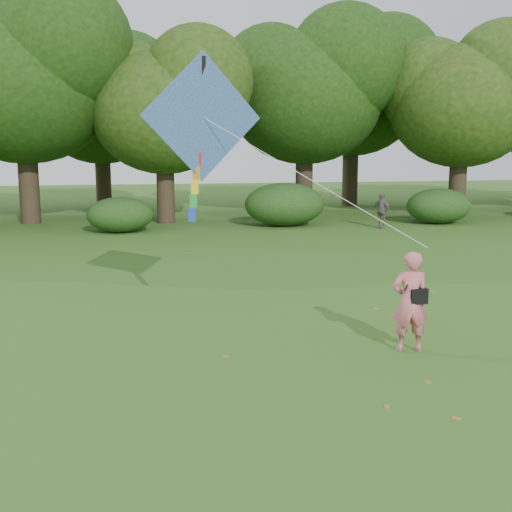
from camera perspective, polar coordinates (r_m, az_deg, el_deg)
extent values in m
plane|color=#265114|center=(10.44, 9.82, -9.74)|extent=(100.00, 100.00, 0.00)
imported|color=#D1626F|center=(11.16, 13.52, -3.96)|extent=(0.68, 0.49, 1.73)
imported|color=slate|center=(27.67, 11.07, 3.98)|extent=(0.81, 0.93, 1.50)
cube|color=black|center=(11.16, 14.17, -3.44)|extent=(0.30, 0.20, 0.26)
cylinder|color=black|center=(11.03, 13.70, -1.79)|extent=(0.33, 0.14, 0.47)
cube|color=#263BA8|center=(12.24, -4.79, 12.23)|extent=(2.31, 0.66, 2.38)
cube|color=black|center=(12.26, -4.81, 12.22)|extent=(0.15, 0.25, 2.18)
cylinder|color=white|center=(11.41, 4.71, 6.87)|extent=(3.48, 2.37, 2.22)
cube|color=red|center=(12.24, -5.22, 8.54)|extent=(0.14, 0.06, 0.26)
cube|color=orange|center=(12.24, -5.34, 7.32)|extent=(0.14, 0.06, 0.26)
cube|color=yellow|center=(12.25, -5.46, 6.10)|extent=(0.14, 0.06, 0.26)
cube|color=green|center=(12.27, -5.58, 4.89)|extent=(0.14, 0.06, 0.26)
cube|color=blue|center=(12.29, -5.70, 3.68)|extent=(0.14, 0.06, 0.26)
cylinder|color=#3A2D1E|center=(30.53, -19.55, 6.35)|extent=(0.88, 0.88, 3.85)
ellipsoid|color=#1E3F11|center=(30.60, -20.00, 14.07)|extent=(8.00, 8.00, 6.80)
cylinder|color=#3A2D1E|center=(29.28, -8.04, 6.00)|extent=(0.80, 0.80, 3.15)
ellipsoid|color=#1E3F11|center=(29.25, -8.20, 12.53)|extent=(6.40, 6.40, 5.44)
cylinder|color=#3A2D1E|center=(32.38, 4.30, 6.89)|extent=(0.86, 0.86, 3.67)
ellipsoid|color=#1E3F11|center=(32.42, 4.39, 13.84)|extent=(7.60, 7.60, 6.46)
cylinder|color=#3A2D1E|center=(32.69, 17.48, 6.28)|extent=(0.83, 0.83, 3.43)
ellipsoid|color=#1E3F11|center=(32.69, 17.81, 12.56)|extent=(6.80, 6.80, 5.78)
cylinder|color=#3A2D1E|center=(36.74, -13.42, 6.86)|extent=(0.84, 0.84, 3.50)
ellipsoid|color=#1E3F11|center=(36.75, -13.65, 12.59)|extent=(7.00, 7.00, 5.95)
cylinder|color=#3A2D1E|center=(37.86, 8.37, 7.50)|extent=(0.90, 0.90, 4.02)
ellipsoid|color=#1E3F11|center=(37.93, 8.53, 13.79)|extent=(7.80, 7.80, 6.63)
ellipsoid|color=#264919|center=(26.42, -11.99, 3.61)|extent=(2.66, 2.09, 1.42)
ellipsoid|color=#264919|center=(27.98, 2.54, 4.61)|extent=(3.50, 2.75, 1.88)
ellipsoid|color=#264919|center=(29.97, 15.93, 4.30)|extent=(2.94, 2.31, 1.58)
cube|color=olive|center=(10.02, 15.03, -10.77)|extent=(0.10, 0.13, 0.01)
cube|color=olive|center=(14.04, 10.61, -4.64)|extent=(0.14, 0.14, 0.01)
cube|color=olive|center=(10.80, -2.67, -8.90)|extent=(0.13, 0.14, 0.01)
cube|color=olive|center=(21.07, -6.19, 0.29)|extent=(0.14, 0.14, 0.01)
cube|color=olive|center=(9.01, 11.57, -13.01)|extent=(0.12, 0.14, 0.01)
cube|color=olive|center=(16.05, 15.37, -3.01)|extent=(0.10, 0.13, 0.01)
cube|color=olive|center=(8.88, 17.40, -13.63)|extent=(0.13, 0.14, 0.01)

